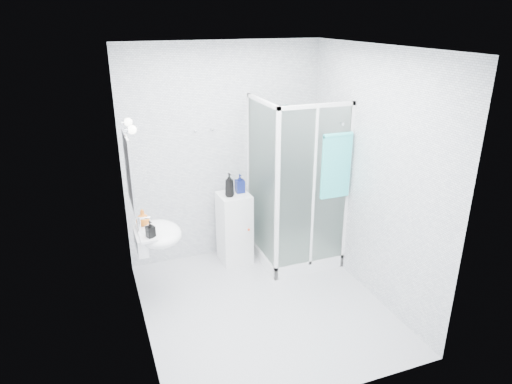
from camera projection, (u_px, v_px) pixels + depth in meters
name	position (u px, v px, depth m)	size (l,w,h in m)	color
room	(264.00, 191.00, 4.32)	(2.40, 2.60, 2.60)	white
shower_enclosure	(292.00, 228.00, 5.52)	(0.90, 0.95, 2.00)	white
wall_basin	(156.00, 235.00, 4.57)	(0.46, 0.56, 0.35)	white
mirror	(128.00, 170.00, 4.25)	(0.02, 0.60, 0.70)	white
vanity_lights	(129.00, 126.00, 4.11)	(0.10, 0.40, 0.08)	silver
wall_hooks	(204.00, 130.00, 5.21)	(0.23, 0.06, 0.03)	silver
storage_cabinet	(235.00, 228.00, 5.53)	(0.37, 0.39, 0.88)	white
hand_towel	(336.00, 164.00, 4.95)	(0.34, 0.05, 0.73)	#35CBCA
shampoo_bottle_a	(229.00, 185.00, 5.27)	(0.11, 0.11, 0.28)	black
shampoo_bottle_b	(240.00, 183.00, 5.40)	(0.10, 0.10, 0.23)	navy
soap_dispenser_orange	(143.00, 218.00, 4.58)	(0.14, 0.14, 0.18)	orange
soap_dispenser_black	(150.00, 229.00, 4.35)	(0.07, 0.08, 0.17)	black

